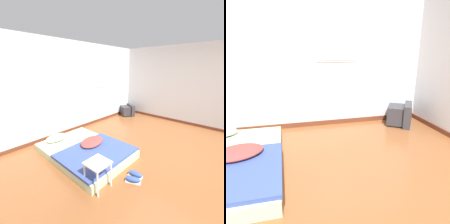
{
  "view_description": "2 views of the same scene",
  "coord_description": "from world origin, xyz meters",
  "views": [
    {
      "loc": [
        -2.84,
        -0.75,
        1.87
      ],
      "look_at": [
        0.38,
        2.07,
        0.6
      ],
      "focal_mm": 24.0,
      "sensor_mm": 36.0,
      "label": 1
    },
    {
      "loc": [
        -0.23,
        -1.04,
        1.52
      ],
      "look_at": [
        0.61,
        2.22,
        0.49
      ],
      "focal_mm": 35.0,
      "sensor_mm": 36.0,
      "label": 2
    }
  ],
  "objects": [
    {
      "name": "ground_plane",
      "position": [
        0.0,
        0.0,
        0.0
      ],
      "size": [
        20.0,
        20.0,
        0.0
      ],
      "primitive_type": "plane",
      "color": "brown"
    },
    {
      "name": "wall_back",
      "position": [
        0.01,
        3.03,
        1.29
      ],
      "size": [
        7.4,
        0.08,
        2.6
      ],
      "color": "silver",
      "rests_on": "ground_plane"
    },
    {
      "name": "wall_right",
      "position": [
        2.53,
        0.0,
        1.29
      ],
      "size": [
        0.08,
        8.4,
        2.6
      ],
      "color": "silver",
      "rests_on": "ground_plane"
    },
    {
      "name": "mattress_bed",
      "position": [
        -1.0,
        1.64,
        0.11
      ],
      "size": [
        1.4,
        2.0,
        0.31
      ],
      "color": "beige",
      "rests_on": "ground_plane"
    },
    {
      "name": "crt_tv",
      "position": [
        2.0,
        2.64,
        0.21
      ],
      "size": [
        0.65,
        0.68,
        0.43
      ],
      "color": "#333338",
      "rests_on": "ground_plane"
    },
    {
      "name": "side_stool",
      "position": [
        -1.48,
        0.74,
        0.36
      ],
      "size": [
        0.35,
        0.35,
        0.46
      ],
      "color": "white",
      "rests_on": "ground_plane"
    },
    {
      "name": "sneaker_pair",
      "position": [
        -0.95,
        0.39,
        0.05
      ],
      "size": [
        0.32,
        0.32,
        0.1
      ],
      "color": "silver",
      "rests_on": "ground_plane"
    }
  ]
}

